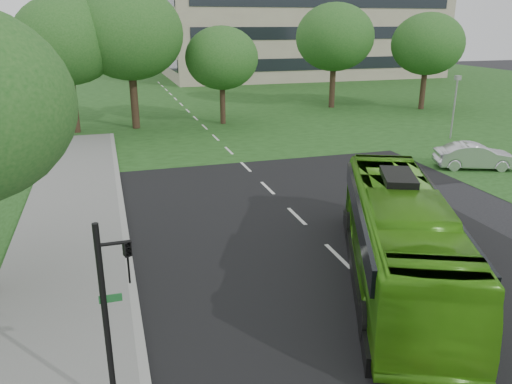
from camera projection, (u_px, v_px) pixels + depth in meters
ground at (365, 283)px, 15.81m from camera, size 160.00×160.00×0.00m
street_surfaces at (208, 136)px, 36.31m from camera, size 120.00×120.00×0.15m
tree_park_a at (66, 41)px, 35.40m from camera, size 7.33×7.33×9.74m
tree_park_b at (129, 34)px, 36.73m from camera, size 7.98×7.98×10.47m
tree_park_c at (222, 58)px, 39.09m from camera, size 5.75×5.75×7.64m
tree_park_d at (335, 37)px, 46.46m from camera, size 7.29×7.29×9.64m
tree_park_e at (428, 44)px, 45.72m from camera, size 6.58×6.58×8.77m
bus at (399, 237)px, 15.53m from camera, size 6.64×10.99×3.03m
sedan at (475, 156)px, 28.02m from camera, size 4.62×2.93×1.44m
traffic_light at (112, 309)px, 9.67m from camera, size 0.71×0.22×4.38m
camera_pole at (455, 98)px, 34.65m from camera, size 0.45×0.41×4.40m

